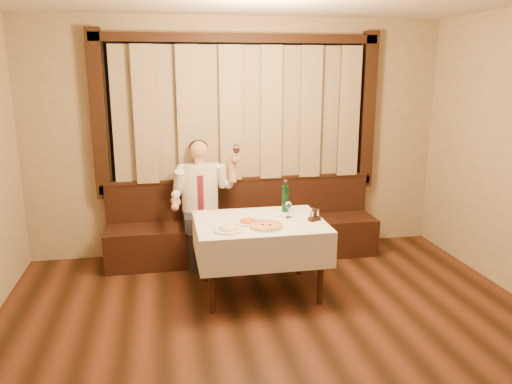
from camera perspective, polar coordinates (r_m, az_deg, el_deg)
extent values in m
cube|color=tan|center=(6.04, -1.96, 6.18)|extent=(5.00, 0.01, 2.80)
cube|color=black|center=(5.98, -1.95, 9.00)|extent=(3.00, 0.02, 1.60)
cube|color=orange|center=(5.94, -8.63, 5.90)|extent=(0.50, 0.01, 0.40)
cube|color=black|center=(6.08, -1.83, 0.96)|extent=(3.30, 0.12, 0.10)
cube|color=black|center=(5.93, -1.96, 17.17)|extent=(3.30, 0.12, 0.10)
cube|color=black|center=(5.91, -17.56, 8.31)|extent=(0.16, 0.12, 1.90)
cube|color=black|center=(6.39, 12.61, 8.99)|extent=(0.16, 0.12, 1.90)
cube|color=#807252|center=(5.89, -1.80, 8.92)|extent=(2.90, 0.08, 1.55)
cube|color=black|center=(6.01, -1.39, -5.41)|extent=(3.20, 0.60, 0.45)
cube|color=black|center=(6.10, -1.78, -0.68)|extent=(3.20, 0.12, 0.45)
cube|color=black|center=(6.04, -1.80, 1.56)|extent=(3.20, 0.14, 0.04)
cylinder|color=black|center=(4.65, -5.07, -9.72)|extent=(0.06, 0.06, 0.71)
cylinder|color=black|center=(4.85, 7.40, -8.75)|extent=(0.06, 0.06, 0.71)
cylinder|color=black|center=(5.33, -5.88, -6.55)|extent=(0.06, 0.06, 0.71)
cylinder|color=black|center=(5.51, 5.02, -5.85)|extent=(0.06, 0.06, 0.71)
cube|color=black|center=(4.93, 0.43, -3.60)|extent=(1.20, 0.90, 0.04)
cube|color=white|center=(4.92, 0.43, -3.34)|extent=(1.26, 0.96, 0.01)
cube|color=white|center=(4.54, 1.61, -7.23)|extent=(1.26, 0.01, 0.35)
cube|color=white|center=(5.43, -0.55, -3.62)|extent=(1.26, 0.01, 0.35)
cube|color=white|center=(4.90, -6.85, -5.68)|extent=(0.01, 0.96, 0.35)
cube|color=white|center=(5.13, 7.37, -4.79)|extent=(0.01, 0.96, 0.35)
cylinder|color=white|center=(4.72, 1.14, -4.00)|extent=(0.33, 0.33, 0.01)
cylinder|color=#C8451E|center=(4.72, 1.14, -3.89)|extent=(0.30, 0.30, 0.01)
torus|color=tan|center=(4.72, 1.14, -3.84)|extent=(0.32, 0.32, 0.02)
sphere|color=black|center=(4.73, 0.75, -3.72)|extent=(0.02, 0.02, 0.02)
sphere|color=black|center=(4.72, 1.64, -3.78)|extent=(0.02, 0.02, 0.02)
cylinder|color=white|center=(4.85, -0.88, -3.50)|extent=(0.27, 0.27, 0.02)
ellipsoid|color=#BE4A1E|center=(4.83, -0.88, -2.98)|extent=(0.17, 0.17, 0.07)
cylinder|color=white|center=(4.63, -3.20, -4.36)|extent=(0.27, 0.27, 0.02)
ellipsoid|color=beige|center=(4.62, -3.21, -3.82)|extent=(0.17, 0.17, 0.08)
cylinder|color=#114F2B|center=(5.21, 3.38, -0.80)|extent=(0.07, 0.07, 0.27)
cylinder|color=#114F2B|center=(5.17, 3.40, 0.89)|extent=(0.03, 0.03, 0.06)
cylinder|color=silver|center=(5.16, 3.41, 1.29)|extent=(0.03, 0.03, 0.01)
cylinder|color=white|center=(5.04, 3.69, -2.90)|extent=(0.06, 0.06, 0.01)
cylinder|color=white|center=(5.03, 3.70, -2.38)|extent=(0.01, 0.01, 0.09)
ellipsoid|color=white|center=(5.00, 3.72, -1.47)|extent=(0.06, 0.06, 0.08)
cube|color=black|center=(4.96, 6.68, -3.06)|extent=(0.13, 0.10, 0.04)
cube|color=black|center=(4.94, 6.70, -2.35)|extent=(0.04, 0.06, 0.09)
cylinder|color=white|center=(4.92, 6.39, -2.63)|extent=(0.03, 0.03, 0.07)
cylinder|color=silver|center=(4.91, 6.40, -2.19)|extent=(0.03, 0.03, 0.01)
cylinder|color=white|center=(4.96, 7.00, -2.50)|extent=(0.03, 0.03, 0.07)
cylinder|color=silver|center=(4.95, 7.01, -2.07)|extent=(0.03, 0.03, 0.01)
cube|color=black|center=(5.74, -6.24, -3.22)|extent=(0.40, 0.45, 0.16)
cube|color=black|center=(5.63, -7.10, -6.89)|extent=(0.11, 0.12, 0.45)
cube|color=black|center=(5.64, -4.86, -6.77)|extent=(0.11, 0.12, 0.45)
ellipsoid|color=white|center=(5.79, -6.45, 0.52)|extent=(0.42, 0.26, 0.54)
cube|color=maroon|center=(5.67, -6.34, -0.09)|extent=(0.06, 0.01, 0.40)
cylinder|color=tan|center=(5.73, -6.54, 3.53)|extent=(0.10, 0.10, 0.08)
sphere|color=tan|center=(5.71, -6.57, 4.81)|extent=(0.21, 0.21, 0.21)
ellipsoid|color=black|center=(5.73, -6.61, 5.15)|extent=(0.22, 0.22, 0.16)
sphere|color=white|center=(5.74, -8.50, 2.56)|extent=(0.13, 0.13, 0.13)
sphere|color=white|center=(5.76, -4.53, 2.73)|extent=(0.13, 0.13, 0.13)
sphere|color=tan|center=(5.41, -9.25, -1.75)|extent=(0.08, 0.08, 0.08)
sphere|color=tan|center=(5.60, -2.33, 3.78)|extent=(0.10, 0.10, 0.10)
cylinder|color=white|center=(5.56, -2.29, 4.13)|extent=(0.01, 0.01, 0.11)
ellipsoid|color=white|center=(5.55, -2.30, 4.99)|extent=(0.08, 0.08, 0.10)
ellipsoid|color=#4C070F|center=(5.55, -2.30, 4.79)|extent=(0.07, 0.07, 0.06)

